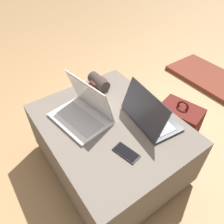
# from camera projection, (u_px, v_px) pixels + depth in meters

# --- Properties ---
(ground_plane) EXTENTS (14.00, 14.00, 0.00)m
(ground_plane) POSITION_uv_depth(u_px,v_px,m) (110.00, 163.00, 1.66)
(ground_plane) COLOR tan
(ottoman) EXTENTS (0.95, 0.78, 0.43)m
(ottoman) POSITION_uv_depth(u_px,v_px,m) (110.00, 145.00, 1.51)
(ottoman) COLOR #3D3832
(ottoman) RESTS_ON ground_plane
(laptop_near) EXTENTS (0.40, 0.32, 0.27)m
(laptop_near) POSITION_uv_depth(u_px,v_px,m) (83.00, 111.00, 1.36)
(laptop_near) COLOR silver
(laptop_near) RESTS_ON ottoman
(laptop_far) EXTENTS (0.39, 0.26, 0.23)m
(laptop_far) POSITION_uv_depth(u_px,v_px,m) (149.00, 115.00, 1.34)
(laptop_far) COLOR #333338
(laptop_far) RESTS_ON ottoman
(cell_phone) EXTENTS (0.16, 0.10, 0.01)m
(cell_phone) POSITION_uv_depth(u_px,v_px,m) (126.00, 153.00, 1.19)
(cell_phone) COLOR black
(cell_phone) RESTS_ON ottoman
(backpack) EXTENTS (0.33, 0.31, 0.45)m
(backpack) POSITION_uv_depth(u_px,v_px,m) (177.00, 127.00, 1.68)
(backpack) COLOR #5B1E19
(backpack) RESTS_ON ground_plane
(wrist_brace) EXTENTS (0.17, 0.11, 0.09)m
(wrist_brace) POSITION_uv_depth(u_px,v_px,m) (99.00, 82.00, 1.61)
(wrist_brace) COLOR #3D332D
(wrist_brace) RESTS_ON ottoman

